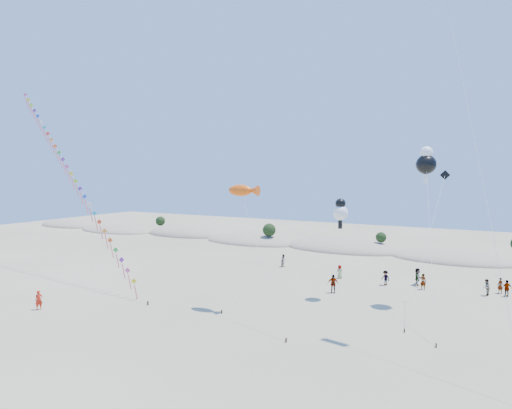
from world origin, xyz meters
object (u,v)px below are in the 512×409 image
object	(u,v)px
parafoil_kite	(447,2)
flyer_foreground	(39,300)
kite_train	(70,172)
fish_kite	(244,191)

from	to	relation	value
parafoil_kite	flyer_foreground	xyz separation A→B (m)	(-31.21, -10.30, -23.04)
parafoil_kite	flyer_foreground	bearing A→B (deg)	-161.74
kite_train	parafoil_kite	xyz separation A→B (m)	(39.91, -0.10, 11.81)
kite_train	fish_kite	world-z (taller)	kite_train
kite_train	fish_kite	distance (m)	24.28
fish_kite	flyer_foreground	world-z (taller)	fish_kite
parafoil_kite	fish_kite	bearing A→B (deg)	-175.10
fish_kite	flyer_foreground	size ratio (longest dim) A/B	6.49
kite_train	fish_kite	xyz separation A→B (m)	(24.18, -1.45, -1.69)
kite_train	parafoil_kite	world-z (taller)	parafoil_kite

